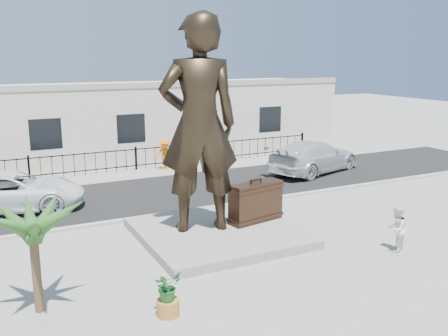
{
  "coord_description": "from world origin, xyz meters",
  "views": [
    {
      "loc": [
        -7.61,
        -13.25,
        6.17
      ],
      "look_at": [
        0.0,
        2.0,
        2.3
      ],
      "focal_mm": 40.0,
      "sensor_mm": 36.0,
      "label": 1
    }
  ],
  "objects_px": {
    "car_white": "(12,191)",
    "statue": "(199,125)",
    "tourist": "(396,229)",
    "suitcase": "(256,202)"
  },
  "relations": [
    {
      "from": "suitcase",
      "to": "tourist",
      "type": "xyz_separation_m",
      "value": [
        2.97,
        -3.83,
        -0.27
      ]
    },
    {
      "from": "tourist",
      "to": "car_white",
      "type": "xyz_separation_m",
      "value": [
        -10.65,
        10.15,
        0.04
      ]
    },
    {
      "from": "suitcase",
      "to": "statue",
      "type": "bearing_deg",
      "value": 164.17
    },
    {
      "from": "suitcase",
      "to": "car_white",
      "type": "distance_m",
      "value": 9.95
    },
    {
      "from": "car_white",
      "to": "statue",
      "type": "bearing_deg",
      "value": -124.78
    },
    {
      "from": "tourist",
      "to": "suitcase",
      "type": "bearing_deg",
      "value": -81.99
    },
    {
      "from": "tourist",
      "to": "car_white",
      "type": "relative_size",
      "value": 0.27
    },
    {
      "from": "suitcase",
      "to": "tourist",
      "type": "height_order",
      "value": "suitcase"
    },
    {
      "from": "suitcase",
      "to": "car_white",
      "type": "bearing_deg",
      "value": 129.68
    },
    {
      "from": "statue",
      "to": "car_white",
      "type": "relative_size",
      "value": 1.28
    }
  ]
}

